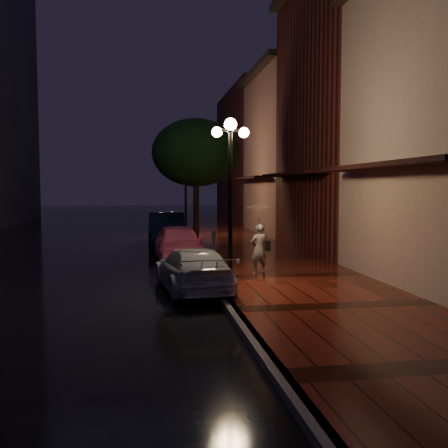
{
  "coord_description": "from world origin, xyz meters",
  "views": [
    {
      "loc": [
        -1.83,
        -17.61,
        2.69
      ],
      "look_at": [
        0.98,
        -0.04,
        1.4
      ],
      "focal_mm": 40.0,
      "sensor_mm": 36.0,
      "label": 1
    }
  ],
  "objects_px": {
    "navy_car": "(167,229)",
    "streetlamp_far": "(186,190)",
    "parking_meter": "(214,249)",
    "silver_car": "(193,269)",
    "streetlamp_near": "(230,191)",
    "pink_car": "(179,243)",
    "woman_with_umbrella": "(259,228)",
    "street_tree": "(196,155)"
  },
  "relations": [
    {
      "from": "navy_car",
      "to": "streetlamp_far",
      "type": "bearing_deg",
      "value": 71.09
    },
    {
      "from": "parking_meter",
      "to": "navy_car",
      "type": "bearing_deg",
      "value": 87.97
    },
    {
      "from": "silver_car",
      "to": "parking_meter",
      "type": "bearing_deg",
      "value": -125.04
    },
    {
      "from": "streetlamp_near",
      "to": "parking_meter",
      "type": "height_order",
      "value": "streetlamp_near"
    },
    {
      "from": "streetlamp_near",
      "to": "navy_car",
      "type": "distance_m",
      "value": 11.07
    },
    {
      "from": "streetlamp_near",
      "to": "pink_car",
      "type": "relative_size",
      "value": 1.07
    },
    {
      "from": "streetlamp_near",
      "to": "silver_car",
      "type": "distance_m",
      "value": 2.26
    },
    {
      "from": "woman_with_umbrella",
      "to": "parking_meter",
      "type": "height_order",
      "value": "woman_with_umbrella"
    },
    {
      "from": "streetlamp_far",
      "to": "pink_car",
      "type": "height_order",
      "value": "streetlamp_far"
    },
    {
      "from": "streetlamp_far",
      "to": "navy_car",
      "type": "relative_size",
      "value": 0.92
    },
    {
      "from": "woman_with_umbrella",
      "to": "parking_meter",
      "type": "relative_size",
      "value": 1.63
    },
    {
      "from": "streetlamp_near",
      "to": "silver_car",
      "type": "relative_size",
      "value": 1.1
    },
    {
      "from": "pink_car",
      "to": "navy_car",
      "type": "height_order",
      "value": "navy_car"
    },
    {
      "from": "streetlamp_far",
      "to": "woman_with_umbrella",
      "type": "xyz_separation_m",
      "value": [
        1.15,
        -12.36,
        -1.08
      ]
    },
    {
      "from": "silver_car",
      "to": "parking_meter",
      "type": "distance_m",
      "value": 1.62
    },
    {
      "from": "navy_car",
      "to": "parking_meter",
      "type": "bearing_deg",
      "value": -82.58
    },
    {
      "from": "streetlamp_near",
      "to": "streetlamp_far",
      "type": "distance_m",
      "value": 14.0
    },
    {
      "from": "pink_car",
      "to": "woman_with_umbrella",
      "type": "bearing_deg",
      "value": -62.01
    },
    {
      "from": "street_tree",
      "to": "woman_with_umbrella",
      "type": "distance_m",
      "value": 9.78
    },
    {
      "from": "streetlamp_far",
      "to": "street_tree",
      "type": "relative_size",
      "value": 0.74
    },
    {
      "from": "streetlamp_near",
      "to": "navy_car",
      "type": "relative_size",
      "value": 0.92
    },
    {
      "from": "street_tree",
      "to": "pink_car",
      "type": "xyz_separation_m",
      "value": [
        -1.23,
        -5.66,
        -3.56
      ]
    },
    {
      "from": "pink_car",
      "to": "navy_car",
      "type": "relative_size",
      "value": 0.86
    },
    {
      "from": "navy_car",
      "to": "street_tree",
      "type": "bearing_deg",
      "value": 7.06
    },
    {
      "from": "streetlamp_near",
      "to": "pink_car",
      "type": "xyz_separation_m",
      "value": [
        -0.97,
        5.33,
        -1.91
      ]
    },
    {
      "from": "streetlamp_far",
      "to": "pink_car",
      "type": "relative_size",
      "value": 1.07
    },
    {
      "from": "pink_car",
      "to": "navy_car",
      "type": "xyz_separation_m",
      "value": [
        -0.2,
        5.52,
        0.08
      ]
    },
    {
      "from": "pink_car",
      "to": "woman_with_umbrella",
      "type": "xyz_separation_m",
      "value": [
        2.12,
        -3.69,
        0.84
      ]
    },
    {
      "from": "navy_car",
      "to": "woman_with_umbrella",
      "type": "height_order",
      "value": "woman_with_umbrella"
    },
    {
      "from": "streetlamp_far",
      "to": "parking_meter",
      "type": "relative_size",
      "value": 3.37
    },
    {
      "from": "streetlamp_near",
      "to": "woman_with_umbrella",
      "type": "xyz_separation_m",
      "value": [
        1.15,
        1.64,
        -1.08
      ]
    },
    {
      "from": "silver_car",
      "to": "woman_with_umbrella",
      "type": "height_order",
      "value": "woman_with_umbrella"
    },
    {
      "from": "parking_meter",
      "to": "street_tree",
      "type": "bearing_deg",
      "value": 79.16
    },
    {
      "from": "streetlamp_far",
      "to": "navy_car",
      "type": "xyz_separation_m",
      "value": [
        -1.17,
        -3.15,
        -1.83
      ]
    },
    {
      "from": "streetlamp_near",
      "to": "pink_car",
      "type": "bearing_deg",
      "value": 100.32
    },
    {
      "from": "street_tree",
      "to": "parking_meter",
      "type": "bearing_deg",
      "value": -92.81
    },
    {
      "from": "woman_with_umbrella",
      "to": "parking_meter",
      "type": "bearing_deg",
      "value": -14.81
    },
    {
      "from": "street_tree",
      "to": "silver_car",
      "type": "relative_size",
      "value": 1.48
    },
    {
      "from": "streetlamp_far",
      "to": "parking_meter",
      "type": "height_order",
      "value": "streetlamp_far"
    },
    {
      "from": "streetlamp_far",
      "to": "navy_car",
      "type": "height_order",
      "value": "streetlamp_far"
    },
    {
      "from": "woman_with_umbrella",
      "to": "parking_meter",
      "type": "distance_m",
      "value": 1.47
    },
    {
      "from": "woman_with_umbrella",
      "to": "street_tree",
      "type": "bearing_deg",
      "value": -99.3
    }
  ]
}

